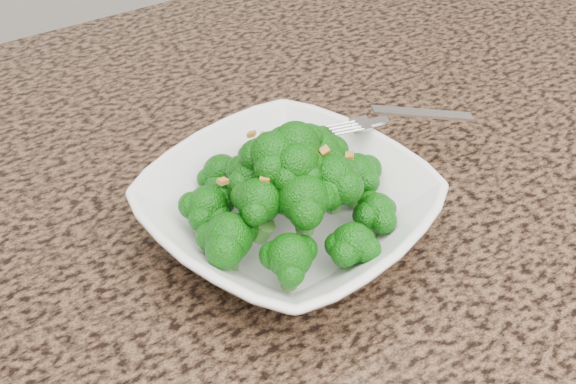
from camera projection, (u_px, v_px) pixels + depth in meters
granite_counter at (194, 334)px, 0.56m from camera, size 1.64×1.04×0.03m
bowl at (288, 212)px, 0.61m from camera, size 0.28×0.28×0.06m
broccoli_pile at (288, 153)px, 0.57m from camera, size 0.20×0.20×0.07m
garlic_topping at (288, 113)px, 0.54m from camera, size 0.12×0.12×0.01m
fork at (380, 121)px, 0.65m from camera, size 0.17×0.08×0.01m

